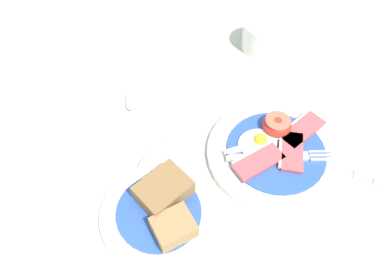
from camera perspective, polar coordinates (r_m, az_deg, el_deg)
The scene contains 6 objects.
ground_plane at distance 0.65m, azimuth 7.61°, elevation -6.19°, with size 3.00×3.00×0.00m, color #B7CCB7.
breakfast_plate at distance 0.67m, azimuth 12.51°, elevation -3.11°, with size 0.24×0.24×0.04m.
bread_plate at distance 0.59m, azimuth -4.65°, elevation -12.33°, with size 0.18×0.18×0.05m.
sugar_cup at distance 0.86m, azimuth 10.79°, elevation 13.75°, with size 0.09×0.09×0.06m.
teaspoon_by_saucer at distance 0.73m, azimuth -9.38°, elevation 3.11°, with size 0.11×0.18×0.01m.
teaspoon_near_cup at distance 0.67m, azimuth -4.92°, elevation -3.17°, with size 0.17×0.12×0.01m.
Camera 1 is at (-0.22, -0.28, 0.55)m, focal length 35.00 mm.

